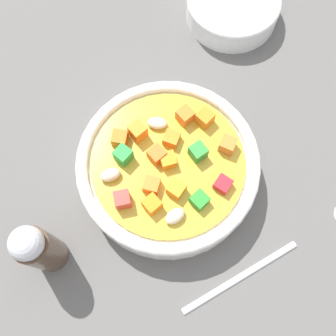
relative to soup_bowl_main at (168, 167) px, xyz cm
name	(u,v)px	position (x,y,z in cm)	size (l,w,h in cm)	color
ground_plane	(168,177)	(0.00, -0.01, -3.47)	(140.00, 140.00, 2.00)	#565451
soup_bowl_main	(168,167)	(0.00, 0.00, 0.00)	(19.13, 19.13, 5.64)	white
spoon	(300,241)	(-10.89, -11.52, -2.08)	(7.31, 22.49, 0.84)	silver
side_bowl_small	(233,7)	(18.91, -13.56, -0.69)	(11.78, 11.78, 3.44)	white
pepper_shaker	(38,249)	(-5.54, 14.00, 2.41)	(3.43, 3.43, 9.81)	#4C3828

